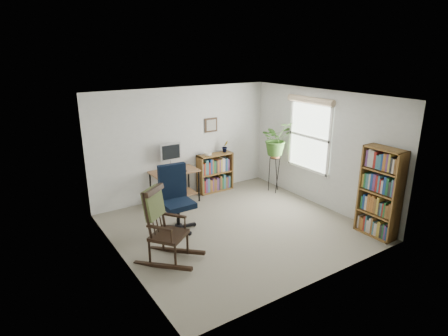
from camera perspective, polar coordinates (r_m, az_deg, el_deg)
floor at (r=6.99m, az=1.82°, el=-9.06°), size 4.20×4.00×0.00m
ceiling at (r=6.29m, az=2.03°, el=10.85°), size 4.20×4.00×0.00m
wall_back at (r=8.20m, az=-6.16°, el=3.85°), size 4.20×0.00×2.40m
wall_front at (r=5.14m, az=14.90°, el=-5.23°), size 4.20×0.00×2.40m
wall_left at (r=5.66m, az=-15.77°, el=-3.13°), size 0.00×4.00×2.40m
wall_right at (r=7.90m, az=14.51°, el=2.84°), size 0.00×4.00×2.40m
window at (r=8.02m, az=12.85°, el=4.66°), size 0.12×1.20×1.50m
desk at (r=8.02m, az=-7.49°, el=-2.84°), size 0.99×0.54×0.71m
monitor at (r=7.94m, az=-8.12°, el=1.76°), size 0.46×0.16×0.56m
keyboard at (r=7.80m, az=-7.21°, el=-0.56°), size 0.40×0.15×0.02m
office_chair at (r=6.71m, az=-7.09°, el=-4.72°), size 0.72×0.72×1.21m
rocking_chair at (r=5.78m, az=-8.48°, el=-8.64°), size 1.12×1.20×1.20m
low_bookshelf at (r=8.58m, az=-1.36°, el=-0.69°), size 0.84×0.28×0.88m
tall_bookshelf at (r=6.97m, az=22.68°, el=-3.48°), size 0.30×0.69×1.59m
plant_stand at (r=8.61m, az=7.70°, el=-0.58°), size 0.28×0.28×0.94m
spider_plant at (r=8.32m, az=8.03°, el=6.86°), size 1.69×1.88×1.47m
potted_plant_small at (r=8.59m, az=0.17°, el=2.79°), size 0.13×0.24×0.11m
framed_picture at (r=8.43m, az=-1.96°, el=6.55°), size 0.32×0.04×0.32m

